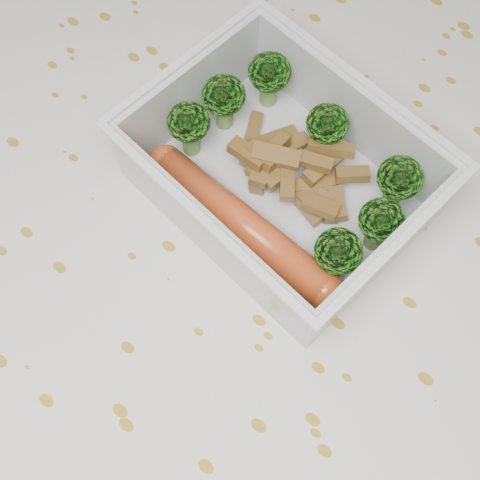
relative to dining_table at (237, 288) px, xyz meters
The scene contains 7 objects.
ground_plane 0.67m from the dining_table, ahead, with size 4.00×4.00×0.00m, color olive.
dining_table is the anchor object (origin of this frame).
tablecloth 0.05m from the dining_table, ahead, with size 1.46×0.96×0.19m.
lunch_container 0.12m from the dining_table, 86.20° to the left, with size 0.19×0.16×0.06m.
broccoli_florets 0.13m from the dining_table, 85.48° to the left, with size 0.16×0.10×0.04m.
meat_pile 0.12m from the dining_table, 87.37° to the left, with size 0.10×0.06×0.03m.
sausage 0.11m from the dining_table, 71.14° to the left, with size 0.15×0.03×0.02m.
Camera 1 is at (0.11, -0.13, 1.13)m, focal length 50.00 mm.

